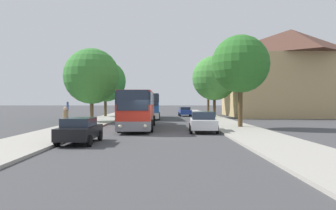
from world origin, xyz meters
TOP-DOWN VIEW (x-y plane):
  - ground_plane at (0.00, 0.00)m, footprint 300.00×300.00m
  - sidewalk_left at (-7.00, 0.00)m, footprint 4.00×120.00m
  - sidewalk_right at (7.00, 0.00)m, footprint 4.00×120.00m
  - building_right_background at (20.64, 27.99)m, footprint 19.06×15.03m
  - bus_front at (-1.49, 5.46)m, footprint 2.87×11.61m
  - bus_middle at (-1.34, 21.87)m, footprint 3.10×12.00m
  - parked_car_left_curb at (-4.04, -4.47)m, footprint 2.03×4.14m
  - parked_car_right_near at (3.79, 2.12)m, footprint 2.29×4.25m
  - parked_car_right_far at (4.05, 28.75)m, footprint 2.06×4.27m
  - bus_stop_sign at (-6.23, 0.67)m, footprint 0.08×0.45m
  - pedestrian_waiting_near at (-7.85, 5.55)m, footprint 0.36×0.36m
  - pedestrian_waiting_far at (-5.82, -1.19)m, footprint 0.36×0.36m
  - tree_left_near at (-8.03, 25.74)m, footprint 6.12×6.12m
  - tree_left_far at (-7.39, 13.70)m, footprint 6.24×6.24m
  - tree_right_near at (7.51, 5.72)m, footprint 5.10×5.10m
  - tree_right_mid at (7.95, 23.65)m, footprint 6.36×6.36m
  - tree_right_far at (8.12, 31.59)m, footprint 5.04×5.04m

SIDE VIEW (x-z plane):
  - ground_plane at x=0.00m, z-range 0.00..0.00m
  - sidewalk_left at x=-7.00m, z-range 0.00..0.15m
  - sidewalk_right at x=7.00m, z-range 0.00..0.15m
  - parked_car_right_far at x=4.05m, z-range 0.04..1.50m
  - parked_car_left_curb at x=-4.04m, z-range 0.03..1.51m
  - parked_car_right_near at x=3.79m, z-range 0.02..1.61m
  - pedestrian_waiting_near at x=-7.85m, z-range 0.15..1.77m
  - pedestrian_waiting_far at x=-5.82m, z-range 0.17..2.06m
  - bus_stop_sign at x=-6.23m, z-range 0.43..2.67m
  - bus_front at x=-1.49m, z-range 0.12..3.34m
  - bus_middle at x=-1.34m, z-range 0.12..3.45m
  - tree_left_far at x=-7.39m, z-range 1.11..9.29m
  - tree_left_near at x=-8.03m, z-range 1.22..9.49m
  - tree_right_mid at x=7.95m, z-range 1.32..10.05m
  - tree_right_near at x=7.51m, z-range 1.63..9.74m
  - tree_right_far at x=8.12m, z-range 1.91..10.50m
  - building_right_background at x=20.64m, z-range 0.00..13.65m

